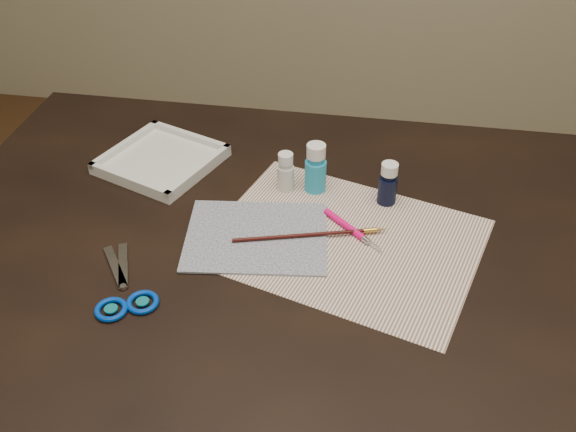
% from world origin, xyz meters
% --- Properties ---
extents(table, '(1.30, 0.90, 0.75)m').
position_xyz_m(table, '(0.00, 0.00, 0.38)').
color(table, black).
rests_on(table, ground).
extents(paper, '(0.52, 0.45, 0.00)m').
position_xyz_m(paper, '(0.10, 0.01, 0.75)').
color(paper, white).
rests_on(paper, table).
extents(canvas, '(0.26, 0.22, 0.00)m').
position_xyz_m(canvas, '(-0.05, -0.01, 0.75)').
color(canvas, '#111938').
rests_on(canvas, paper).
extents(paint_bottle_white, '(0.04, 0.04, 0.08)m').
position_xyz_m(paint_bottle_white, '(-0.03, 0.15, 0.79)').
color(paint_bottle_white, silver).
rests_on(paint_bottle_white, table).
extents(paint_bottle_cyan, '(0.05, 0.05, 0.10)m').
position_xyz_m(paint_bottle_cyan, '(0.03, 0.15, 0.80)').
color(paint_bottle_cyan, '#239ECB').
rests_on(paint_bottle_cyan, table).
extents(paint_bottle_navy, '(0.05, 0.05, 0.08)m').
position_xyz_m(paint_bottle_navy, '(0.16, 0.13, 0.79)').
color(paint_bottle_navy, black).
rests_on(paint_bottle_navy, table).
extents(paintbrush, '(0.26, 0.08, 0.01)m').
position_xyz_m(paintbrush, '(0.04, 0.01, 0.76)').
color(paintbrush, black).
rests_on(paintbrush, canvas).
extents(craft_knife, '(0.12, 0.11, 0.01)m').
position_xyz_m(craft_knife, '(0.11, 0.03, 0.76)').
color(craft_knife, '#FB0872').
rests_on(craft_knife, paper).
extents(scissors, '(0.19, 0.22, 0.01)m').
position_xyz_m(scissors, '(-0.25, -0.15, 0.76)').
color(scissors, silver).
rests_on(scissors, table).
extents(palette_tray, '(0.26, 0.26, 0.02)m').
position_xyz_m(palette_tray, '(-0.29, 0.19, 0.76)').
color(palette_tray, silver).
rests_on(palette_tray, table).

